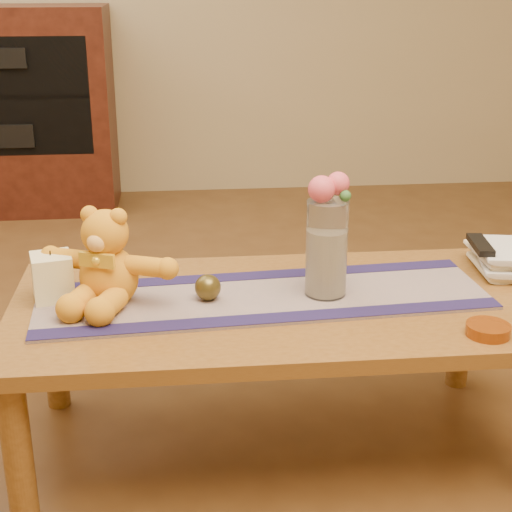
{
  "coord_description": "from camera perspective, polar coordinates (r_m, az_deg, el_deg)",
  "views": [
    {
      "loc": [
        -0.24,
        -1.87,
        1.28
      ],
      "look_at": [
        -0.05,
        0.0,
        0.58
      ],
      "focal_mm": 54.3,
      "sensor_mm": 36.0,
      "label": 1
    }
  ],
  "objects": [
    {
      "name": "floor",
      "position": [
        2.28,
        1.29,
        -13.75
      ],
      "size": [
        5.5,
        5.5,
        0.0
      ],
      "primitive_type": "plane",
      "color": "#503116",
      "rests_on": "ground"
    },
    {
      "name": "candle_wick",
      "position": [
        2.08,
        -14.93,
        0.22
      ],
      "size": [
        0.0,
        0.0,
        0.01
      ],
      "primitive_type": "cylinder",
      "rotation": [
        0.0,
        0.0,
        0.23
      ],
      "color": "black",
      "rests_on": "pillar_candle"
    },
    {
      "name": "teddy_bear",
      "position": [
        2.04,
        -10.88,
        -0.08
      ],
      "size": [
        0.44,
        0.4,
        0.24
      ],
      "primitive_type": null,
      "rotation": [
        0.0,
        0.0,
        -0.37
      ],
      "color": "orange",
      "rests_on": "persian_runner"
    },
    {
      "name": "rose_left",
      "position": [
        1.98,
        4.86,
        4.93
      ],
      "size": [
        0.07,
        0.07,
        0.07
      ],
      "primitive_type": "sphere",
      "color": "#DC4D5E",
      "rests_on": "glass_vase"
    },
    {
      "name": "book_upper",
      "position": [
        2.34,
        15.9,
        0.07
      ],
      "size": [
        0.17,
        0.23,
        0.02
      ],
      "primitive_type": "imported",
      "rotation": [
        0.0,
        0.0,
        -0.02
      ],
      "color": "beige",
      "rests_on": "book_lower"
    },
    {
      "name": "blue_flower_back",
      "position": [
        2.03,
        5.46,
        5.1
      ],
      "size": [
        0.04,
        0.04,
        0.04
      ],
      "primitive_type": "sphere",
      "color": "#464A99",
      "rests_on": "glass_vase"
    },
    {
      "name": "pillar_candle",
      "position": [
        2.11,
        -14.77,
        -1.49
      ],
      "size": [
        0.12,
        0.12,
        0.12
      ],
      "primitive_type": "cube",
      "rotation": [
        0.0,
        0.0,
        0.23
      ],
      "color": "beige",
      "rests_on": "persian_runner"
    },
    {
      "name": "amber_dish",
      "position": [
        1.95,
        16.72,
        -5.23
      ],
      "size": [
        0.12,
        0.12,
        0.03
      ],
      "primitive_type": "cylinder",
      "rotation": [
        0.0,
        0.0,
        0.1
      ],
      "color": "#BF5914",
      "rests_on": "coffee_table_top"
    },
    {
      "name": "media_cabinet",
      "position": [
        4.52,
        -18.26,
        10.11
      ],
      "size": [
        1.2,
        0.5,
        1.1
      ],
      "primitive_type": "cube",
      "color": "black",
      "rests_on": "floor"
    },
    {
      "name": "bronze_ball",
      "position": [
        2.04,
        -3.57,
        -2.32
      ],
      "size": [
        0.07,
        0.07,
        0.07
      ],
      "primitive_type": "sphere",
      "rotation": [
        0.0,
        0.0,
        0.04
      ],
      "color": "#4C4019",
      "rests_on": "persian_runner"
    },
    {
      "name": "table_leg_bl",
      "position": [
        2.45,
        -14.67,
        -6.37
      ],
      "size": [
        0.07,
        0.07,
        0.41
      ],
      "primitive_type": "cylinder",
      "color": "brown",
      "rests_on": "floor"
    },
    {
      "name": "runner_border_far",
      "position": [
        2.21,
        -0.1,
        -1.45
      ],
      "size": [
        1.2,
        0.14,
        0.0
      ],
      "primitive_type": "cube",
      "rotation": [
        0.0,
        0.0,
        0.07
      ],
      "color": "#1C1643",
      "rests_on": "persian_runner"
    },
    {
      "name": "coffee_table_top",
      "position": [
        2.07,
        1.38,
        -3.85
      ],
      "size": [
        1.4,
        0.7,
        0.04
      ],
      "primitive_type": "cube",
      "color": "brown",
      "rests_on": "floor"
    },
    {
      "name": "book_bottom",
      "position": [
        2.35,
        15.97,
        -0.83
      ],
      "size": [
        0.18,
        0.23,
        0.02
      ],
      "primitive_type": "imported",
      "rotation": [
        0.0,
        0.0,
        -0.07
      ],
      "color": "beige",
      "rests_on": "coffee_table_top"
    },
    {
      "name": "leaf_sprig",
      "position": [
        1.99,
        6.6,
        4.42
      ],
      "size": [
        0.03,
        0.03,
        0.03
      ],
      "primitive_type": "sphere",
      "color": "#33662D",
      "rests_on": "glass_vase"
    },
    {
      "name": "blue_flower_side",
      "position": [
        2.01,
        4.41,
        4.75
      ],
      "size": [
        0.04,
        0.04,
        0.04
      ],
      "primitive_type": "sphere",
      "color": "#464A99",
      "rests_on": "glass_vase"
    },
    {
      "name": "runner_border_near",
      "position": [
        1.94,
        1.3,
        -4.59
      ],
      "size": [
        1.2,
        0.14,
        0.0
      ],
      "primitive_type": "cube",
      "rotation": [
        0.0,
        0.0,
        0.07
      ],
      "color": "#1C1643",
      "rests_on": "persian_runner"
    },
    {
      "name": "tv_remote",
      "position": [
        2.32,
        16.2,
        0.8
      ],
      "size": [
        0.06,
        0.16,
        0.02
      ],
      "primitive_type": "cube",
      "rotation": [
        0.0,
        0.0,
        -0.12
      ],
      "color": "black",
      "rests_on": "book_top"
    },
    {
      "name": "book_lower",
      "position": [
        2.34,
        16.15,
        -0.43
      ],
      "size": [
        0.21,
        0.25,
        0.02
      ],
      "primitive_type": "imported",
      "rotation": [
        0.0,
        0.0,
        -0.21
      ],
      "color": "beige",
      "rests_on": "book_bottom"
    },
    {
      "name": "rose_right",
      "position": [
        2.0,
        6.06,
        5.35
      ],
      "size": [
        0.06,
        0.06,
        0.06
      ],
      "primitive_type": "sphere",
      "color": "#DC4D5E",
      "rests_on": "glass_vase"
    },
    {
      "name": "book_top",
      "position": [
        2.33,
        16.21,
        0.46
      ],
      "size": [
        0.2,
        0.25,
        0.02
      ],
      "primitive_type": "imported",
      "rotation": [
        0.0,
        0.0,
        -0.17
      ],
      "color": "beige",
      "rests_on": "book_upper"
    },
    {
      "name": "table_leg_br",
      "position": [
        2.57,
        14.89,
        -5.06
      ],
      "size": [
        0.07,
        0.07,
        0.41
      ],
      "primitive_type": "cylinder",
      "color": "brown",
      "rests_on": "floor"
    },
    {
      "name": "persian_runner",
      "position": [
        2.08,
        0.56,
        -3.04
      ],
      "size": [
        1.22,
        0.43,
        0.01
      ],
      "primitive_type": "cube",
      "rotation": [
        0.0,
        0.0,
        0.07
      ],
      "color": "#1B244D",
      "rests_on": "coffee_table_top"
    },
    {
      "name": "table_leg_fl",
      "position": [
        1.95,
        -17.11,
        -14.0
      ],
      "size": [
        0.07,
        0.07,
        0.41
      ],
      "primitive_type": "cylinder",
      "color": "brown",
      "rests_on": "floor"
    },
    {
      "name": "glass_vase",
      "position": [
        2.05,
        5.22,
        0.57
      ],
      "size": [
        0.11,
        0.11,
        0.26
      ],
      "primitive_type": "cylinder",
      "color": "silver",
      "rests_on": "persian_runner"
    },
    {
      "name": "potpourri_fill",
      "position": [
        2.06,
        5.19,
        -0.45
      ],
      "size": [
        0.09,
        0.09,
        0.18
      ],
      "primitive_type": "cylinder",
      "color": "beige",
      "rests_on": "glass_vase"
    }
  ]
}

